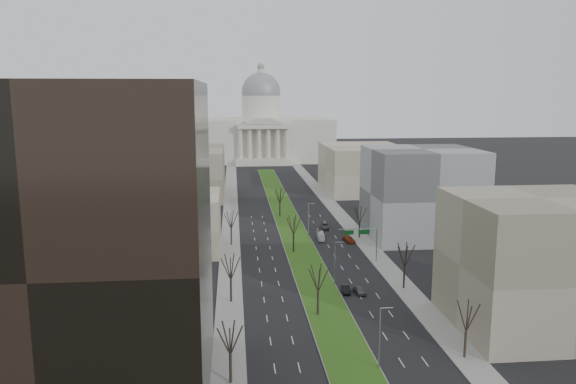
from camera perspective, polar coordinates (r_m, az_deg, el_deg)
ground at (r=177.48m, az=-0.19°, el=-2.53°), size 600.00×600.00×0.00m
median at (r=176.48m, az=-0.16°, el=-2.57°), size 8.00×222.03×0.20m
sidewalk_left at (r=152.41m, az=-5.88°, el=-4.67°), size 5.00×330.00×0.15m
sidewalk_right at (r=156.13m, az=7.11°, el=-4.34°), size 5.00×330.00×0.15m
capitol at (r=323.22m, az=-2.71°, el=6.08°), size 80.00×46.00×55.00m
building_glass_tower at (r=75.74m, az=-21.31°, el=-4.93°), size 34.00×30.00×40.00m
building_beige_left at (r=142.02m, az=-12.21°, el=-3.06°), size 26.00×22.00×14.00m
building_tan_right at (r=101.65m, az=23.88°, el=-6.63°), size 26.00×24.00×22.00m
building_grey_right at (r=155.28m, az=13.40°, el=-0.11°), size 28.00×26.00×24.00m
building_far_left at (r=215.31m, az=-10.53°, el=1.97°), size 30.00×40.00×18.00m
building_far_right at (r=225.39m, az=7.62°, el=2.40°), size 30.00×40.00×18.00m
tree_left_near at (r=77.40m, az=-5.91°, el=-14.48°), size 5.10×5.10×9.18m
tree_left_mid at (r=105.32m, az=-5.86°, el=-7.50°), size 5.40×5.40×9.72m
tree_left_far at (r=144.01m, az=-5.81°, el=-2.77°), size 5.28×5.28×9.50m
tree_right_near at (r=87.70m, az=17.72°, el=-11.84°), size 5.16×5.16×9.29m
tree_right_mid at (r=114.14m, az=11.79°, el=-6.19°), size 5.52×5.52×9.94m
tree_right_far at (r=151.73m, az=7.30°, el=-2.26°), size 5.04×5.04×9.07m
tree_median_a at (r=98.77m, az=3.08°, el=-8.67°), size 5.40×5.40×9.72m
tree_median_b at (r=136.93m, az=0.56°, el=-3.32°), size 5.40×5.40×9.72m
tree_median_c at (r=175.91m, az=-0.84°, el=-0.32°), size 5.40×5.40×9.72m
streetlamp_median_a at (r=82.46m, az=9.32°, el=-14.34°), size 1.90×0.20×9.16m
streetlamp_median_b at (r=114.44m, az=4.81°, el=-7.19°), size 1.90×0.20×9.16m
streetlamp_median_c at (r=152.61m, az=2.11°, el=-2.77°), size 1.90×0.20×9.16m
mast_arm_signs at (r=130.19m, az=7.85°, el=-4.53°), size 9.12×0.24×8.09m
car_grey_near at (r=111.86m, az=7.27°, el=-9.87°), size 2.19×4.33×1.41m
car_black at (r=112.23m, az=5.89°, el=-9.77°), size 1.91×4.40×1.41m
car_red at (r=148.65m, az=6.19°, el=-4.78°), size 2.95×5.49×1.51m
car_grey_far at (r=162.36m, az=3.77°, el=-3.46°), size 3.33×5.89×1.55m
box_van at (r=150.58m, az=3.34°, el=-4.46°), size 2.14×7.06×1.94m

